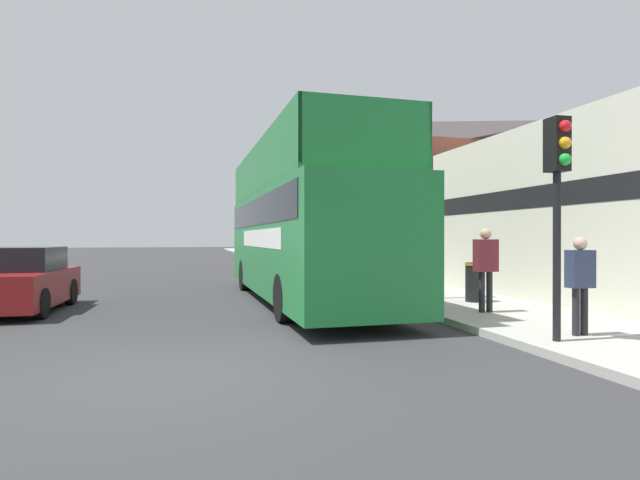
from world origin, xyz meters
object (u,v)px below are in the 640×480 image
(pedestrian_second, at_px, (486,262))
(parked_car_far_side, at_px, (19,282))
(traffic_signal, at_px, (558,177))
(litter_bin, at_px, (474,281))
(lamp_post_second, at_px, (321,203))
(lamp_post_nearest, at_px, (413,172))
(tour_bus, at_px, (300,233))
(pedestrian_nearest, at_px, (580,276))
(parked_car_ahead_of_bus, at_px, (280,263))

(pedestrian_second, bearing_deg, parked_car_far_side, 160.28)
(parked_car_far_side, height_order, traffic_signal, traffic_signal)
(pedestrian_second, height_order, litter_bin, pedestrian_second)
(parked_car_far_side, xyz_separation_m, pedestrian_second, (10.17, -3.65, 0.53))
(parked_car_far_side, distance_m, lamp_post_second, 12.08)
(pedestrian_second, xyz_separation_m, lamp_post_nearest, (-0.53, 2.53, 2.27))
(tour_bus, bearing_deg, traffic_signal, -70.66)
(litter_bin, bearing_deg, pedestrian_nearest, -99.32)
(pedestrian_second, bearing_deg, parked_car_ahead_of_bus, 100.26)
(parked_car_far_side, relative_size, traffic_signal, 1.14)
(pedestrian_second, bearing_deg, pedestrian_nearest, -89.16)
(parked_car_far_side, height_order, pedestrian_second, pedestrian_second)
(tour_bus, xyz_separation_m, pedestrian_second, (3.27, -4.02, -0.66))
(pedestrian_nearest, bearing_deg, pedestrian_second, 90.84)
(pedestrian_nearest, height_order, pedestrian_second, pedestrian_second)
(lamp_post_nearest, height_order, litter_bin, lamp_post_nearest)
(parked_car_far_side, relative_size, lamp_post_nearest, 0.81)
(traffic_signal, bearing_deg, lamp_post_second, 90.75)
(parked_car_ahead_of_bus, xyz_separation_m, lamp_post_second, (1.46, -1.84, 2.62))
(litter_bin, bearing_deg, traffic_signal, -106.87)
(parked_car_far_side, relative_size, pedestrian_nearest, 2.45)
(tour_bus, height_order, lamp_post_nearest, lamp_post_nearest)
(traffic_signal, height_order, litter_bin, traffic_signal)
(pedestrian_second, bearing_deg, tour_bus, 129.08)
(parked_car_ahead_of_bus, xyz_separation_m, pedestrian_nearest, (2.34, -15.41, 0.50))
(pedestrian_nearest, xyz_separation_m, pedestrian_second, (-0.04, 2.68, 0.12))
(tour_bus, distance_m, traffic_signal, 7.53)
(tour_bus, height_order, litter_bin, tour_bus)
(parked_car_far_side, xyz_separation_m, pedestrian_nearest, (10.21, -6.33, 0.41))
(litter_bin, bearing_deg, pedestrian_second, -114.29)
(tour_bus, relative_size, pedestrian_second, 6.06)
(tour_bus, relative_size, parked_car_ahead_of_bus, 2.45)
(tour_bus, distance_m, pedestrian_second, 5.22)
(parked_car_ahead_of_bus, relative_size, litter_bin, 4.58)
(pedestrian_nearest, bearing_deg, lamp_post_nearest, 96.26)
(lamp_post_second, bearing_deg, lamp_post_nearest, -87.88)
(tour_bus, relative_size, parked_car_far_side, 2.78)
(pedestrian_nearest, bearing_deg, parked_car_ahead_of_bus, 98.65)
(parked_car_ahead_of_bus, height_order, parked_car_far_side, parked_car_far_side)
(parked_car_ahead_of_bus, distance_m, pedestrian_second, 12.96)
(lamp_post_nearest, bearing_deg, pedestrian_second, -78.12)
(parked_car_far_side, relative_size, litter_bin, 4.04)
(litter_bin, bearing_deg, lamp_post_second, 99.81)
(parked_car_ahead_of_bus, height_order, pedestrian_second, pedestrian_second)
(tour_bus, height_order, parked_car_far_side, tour_bus)
(lamp_post_nearest, distance_m, litter_bin, 3.25)
(parked_car_far_side, bearing_deg, lamp_post_second, -140.71)
(tour_bus, xyz_separation_m, parked_car_ahead_of_bus, (0.96, 8.72, -1.28))
(tour_bus, relative_size, lamp_post_second, 2.48)
(tour_bus, xyz_separation_m, parked_car_far_side, (-6.91, -0.37, -1.19))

